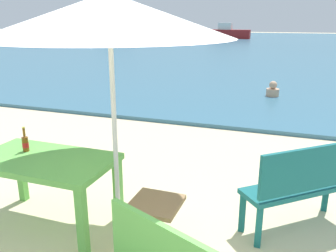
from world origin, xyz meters
name	(u,v)px	position (x,y,z in m)	size (l,w,h in m)	color
sea_water	(284,44)	(0.00, 30.00, 0.04)	(120.00, 50.00, 0.08)	#386B84
picnic_table_green	(45,168)	(-1.25, 1.06, 0.65)	(1.40, 0.80, 0.76)	#60B24C
beer_bottle_amber	(25,143)	(-1.55, 1.15, 0.85)	(0.07, 0.07, 0.26)	brown
patio_umbrella	(109,16)	(-0.45, 1.08, 2.12)	(2.10, 2.10, 2.30)	silver
side_table_wood	(156,220)	(-0.02, 0.98, 0.35)	(0.44, 0.44, 0.54)	olive
bench_teal_center	(304,183)	(1.22, 1.83, 0.54)	(1.14, 1.06, 0.95)	#196066
swimmer_person	(273,90)	(0.52, 8.19, 0.24)	(0.34, 0.34, 0.41)	tan
boat_ferry	(228,33)	(-6.02, 36.94, 0.66)	(4.44, 1.21, 1.61)	maroon
boat_fishing_trawler	(114,31)	(-19.26, 36.06, 0.69)	(4.63, 1.26, 1.68)	#38383F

